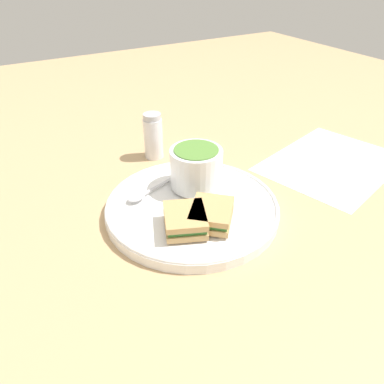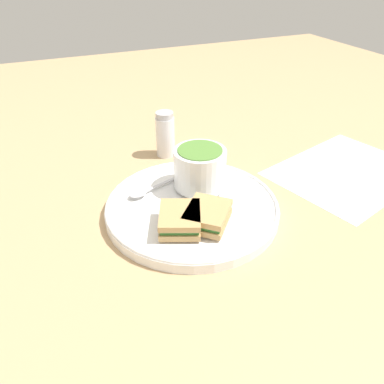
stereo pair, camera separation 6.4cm
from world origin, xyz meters
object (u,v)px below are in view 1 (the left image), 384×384
at_px(sandwich_half_far, 213,214).
at_px(sandwich_half_near, 185,220).
at_px(soup_bowl, 196,167).
at_px(spoon, 140,195).
at_px(salt_shaker, 153,136).

bearing_deg(sandwich_half_far, sandwich_half_near, 80.06).
height_order(soup_bowl, spoon, soup_bowl).
height_order(sandwich_half_near, salt_shaker, salt_shaker).
height_order(spoon, salt_shaker, salt_shaker).
relative_size(sandwich_half_near, sandwich_half_far, 0.96).
bearing_deg(salt_shaker, sandwich_half_near, 164.37).
bearing_deg(sandwich_half_near, salt_shaker, -15.63).
bearing_deg(soup_bowl, salt_shaker, 0.50).
xyz_separation_m(sandwich_half_near, salt_shaker, (0.28, -0.08, 0.01)).
bearing_deg(salt_shaker, sandwich_half_far, 173.82).
relative_size(sandwich_half_near, salt_shaker, 0.95).
bearing_deg(salt_shaker, spoon, 147.21).
height_order(soup_bowl, sandwich_half_far, soup_bowl).
distance_m(sandwich_half_far, salt_shaker, 0.29).
distance_m(soup_bowl, spoon, 0.11).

